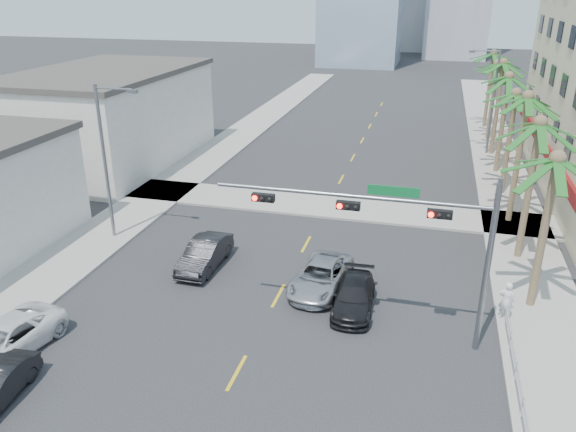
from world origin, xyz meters
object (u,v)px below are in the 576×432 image
Objects in this scene: car_lane_center at (321,276)px; car_lane_right at (354,296)px; traffic_signal_mast at (406,229)px; car_lane_left at (205,254)px; pedestrian at (506,300)px; car_parked_far at (4,340)px.

car_lane_right is (1.85, -1.37, -0.05)m from car_lane_center.
car_lane_center is at bearing 141.31° from car_lane_right.
car_lane_center is 1.13× the size of car_lane_right.
traffic_signal_mast is 2.54× the size of car_lane_right.
traffic_signal_mast is 2.46× the size of car_lane_left.
traffic_signal_mast is at bearing 31.77° from pedestrian.
car_lane_center is (6.39, -0.77, -0.06)m from car_lane_left.
pedestrian is at bearing 29.20° from car_parked_far.
car_parked_far reaches higher than car_lane_right.
car_lane_right is at bearing -13.63° from car_lane_left.
car_parked_far is 1.04× the size of car_lane_center.
car_lane_right is at bearing 36.16° from car_parked_far.
pedestrian is (14.87, -1.47, 0.30)m from car_lane_left.
traffic_signal_mast reaches higher than car_parked_far.
car_lane_left is at bearing 179.52° from car_lane_center.
pedestrian reaches higher than car_parked_far.
car_lane_center is at bearing -5.92° from car_lane_left.
car_parked_far is at bearing -136.70° from car_lane_center.
traffic_signal_mast reaches higher than car_lane_left.
pedestrian is at bearing 29.15° from traffic_signal_mast.
car_lane_right is 6.67m from pedestrian.
car_lane_left is at bearing 70.07° from car_parked_far.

